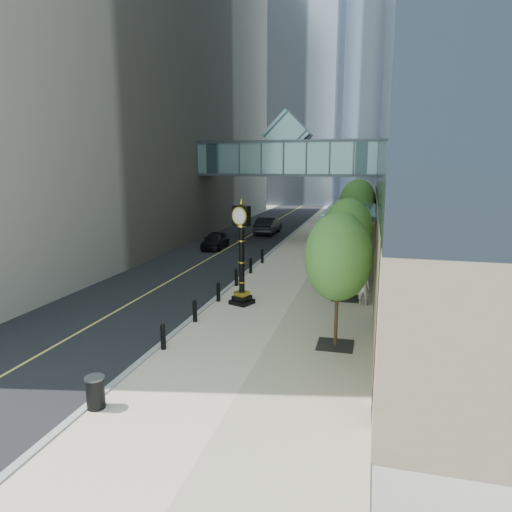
{
  "coord_description": "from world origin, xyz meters",
  "views": [
    {
      "loc": [
        4.76,
        -13.93,
        6.95
      ],
      "look_at": [
        -0.1,
        5.02,
        3.03
      ],
      "focal_mm": 32.0,
      "sensor_mm": 36.0,
      "label": 1
    }
  ],
  "objects_px": {
    "trash_bin": "(95,393)",
    "car_far": "(268,225)",
    "street_clock": "(242,260)",
    "car_near": "(216,240)",
    "pedestrian": "(363,288)"
  },
  "relations": [
    {
      "from": "trash_bin",
      "to": "pedestrian",
      "type": "distance_m",
      "value": 14.02
    },
    {
      "from": "car_far",
      "to": "street_clock",
      "type": "bearing_deg",
      "value": 101.03
    },
    {
      "from": "street_clock",
      "to": "pedestrian",
      "type": "xyz_separation_m",
      "value": [
        5.91,
        1.33,
        -1.37
      ]
    },
    {
      "from": "trash_bin",
      "to": "car_near",
      "type": "height_order",
      "value": "car_near"
    },
    {
      "from": "street_clock",
      "to": "car_near",
      "type": "height_order",
      "value": "street_clock"
    },
    {
      "from": "street_clock",
      "to": "pedestrian",
      "type": "bearing_deg",
      "value": 34.42
    },
    {
      "from": "pedestrian",
      "to": "car_far",
      "type": "height_order",
      "value": "pedestrian"
    },
    {
      "from": "car_near",
      "to": "pedestrian",
      "type": "bearing_deg",
      "value": -50.18
    },
    {
      "from": "car_near",
      "to": "car_far",
      "type": "xyz_separation_m",
      "value": [
        2.42,
        9.36,
        0.14
      ]
    },
    {
      "from": "pedestrian",
      "to": "car_far",
      "type": "bearing_deg",
      "value": -67.06
    },
    {
      "from": "street_clock",
      "to": "car_near",
      "type": "xyz_separation_m",
      "value": [
        -6.52,
        14.57,
        -1.57
      ]
    },
    {
      "from": "street_clock",
      "to": "pedestrian",
      "type": "distance_m",
      "value": 6.21
    },
    {
      "from": "street_clock",
      "to": "car_near",
      "type": "relative_size",
      "value": 1.24
    },
    {
      "from": "trash_bin",
      "to": "car_far",
      "type": "bearing_deg",
      "value": 94.64
    },
    {
      "from": "street_clock",
      "to": "trash_bin",
      "type": "bearing_deg",
      "value": -75.19
    }
  ]
}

